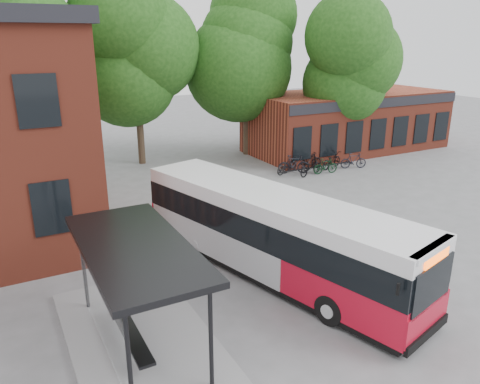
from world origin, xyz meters
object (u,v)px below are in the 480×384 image
bicycle_2 (310,167)px  bicycle_3 (309,160)px  bicycle_5 (325,166)px  bicycle_1 (294,164)px  bicycle_7 (353,161)px  bicycle_0 (287,165)px  bicycle_6 (332,160)px  city_bus (272,235)px  bus_shelter (139,296)px

bicycle_2 → bicycle_3: bicycle_3 is taller
bicycle_5 → bicycle_1: bearing=69.1°
bicycle_7 → bicycle_0: bearing=98.4°
bicycle_6 → bicycle_7: (1.16, -0.64, -0.02)m
bicycle_1 → city_bus: bearing=166.3°
city_bus → bicycle_6: bearing=28.0°
bicycle_1 → bicycle_6: 2.70m
bicycle_1 → bicycle_6: size_ratio=0.97×
bicycle_0 → bicycle_7: (4.17, -0.98, 0.01)m
bicycle_1 → bicycle_5: size_ratio=1.19×
bus_shelter → bicycle_2: bearing=39.0°
city_bus → bicycle_0: city_bus is taller
bicycle_7 → bus_shelter: bearing=144.7°
bicycle_0 → bicycle_5: 2.23m
city_bus → bicycle_6: city_bus is taller
bicycle_6 → bicycle_7: bicycle_6 is taller
bicycle_3 → bicycle_7: 2.72m
bicycle_0 → bicycle_6: size_ratio=0.96×
bicycle_1 → bicycle_7: (3.85, -0.76, -0.07)m
bicycle_6 → bicycle_0: bearing=63.2°
bicycle_5 → bus_shelter: bearing=135.3°
bicycle_5 → bicycle_6: (1.09, 0.79, 0.03)m
bus_shelter → bicycle_2: bus_shelter is taller
bicycle_0 → bicycle_2: 1.37m
bicycle_0 → bicycle_6: bearing=-115.9°
bicycle_5 → bicycle_3: bearing=16.3°
bus_shelter → bicycle_2: size_ratio=3.67×
bicycle_5 → bicycle_7: 2.25m
bicycle_2 → bicycle_7: 3.21m
bicycle_3 → bicycle_5: (0.18, -1.38, -0.05)m
bicycle_5 → bicycle_6: bearing=-45.2°
bus_shelter → city_bus: size_ratio=0.64×
bicycle_3 → bicycle_2: bearing=153.9°
bus_shelter → bicycle_1: bearing=42.3°
bicycle_6 → bicycle_3: bearing=44.8°
city_bus → bicycle_3: bearing=33.5°
bus_shelter → city_bus: bus_shelter is taller
city_bus → bicycle_3: (8.99, 10.19, -0.88)m
bus_shelter → bicycle_7: size_ratio=4.37×
bus_shelter → bicycle_2: 17.08m
bicycle_6 → bicycle_1: bearing=67.0°
city_bus → bicycle_7: 14.55m
bicycle_1 → bicycle_7: bearing=-77.0°
bicycle_0 → bicycle_1: (0.32, -0.22, 0.08)m
bicycle_2 → bus_shelter: bearing=109.7°
bus_shelter → bicycle_0: size_ratio=3.86×
bicycle_5 → bicycle_6: bicycle_6 is taller
bicycle_1 → bicycle_6: bearing=-68.3°
city_bus → bicycle_7: bearing=23.0°
bicycle_7 → bicycle_5: bearing=115.4°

